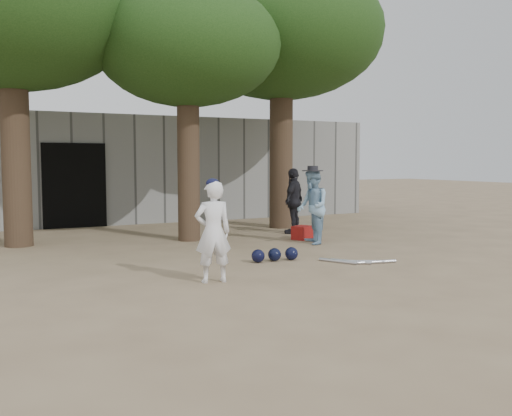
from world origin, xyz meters
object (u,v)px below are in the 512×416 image
red_bag (302,233)px  spectator_blue (312,207)px  spectator_dark (294,201)px  boy_player (213,232)px

red_bag → spectator_blue: bearing=-105.2°
spectator_dark → red_bag: bearing=31.8°
boy_player → red_bag: bearing=-129.5°
spectator_dark → red_bag: (-0.37, -0.98, -0.63)m
spectator_dark → red_bag: spectator_dark is taller
spectator_blue → spectator_dark: size_ratio=1.00×
spectator_dark → red_bag: size_ratio=3.73×
spectator_blue → red_bag: spectator_blue is taller
spectator_blue → spectator_dark: 1.77m
spectator_dark → boy_player: bearing=9.8°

